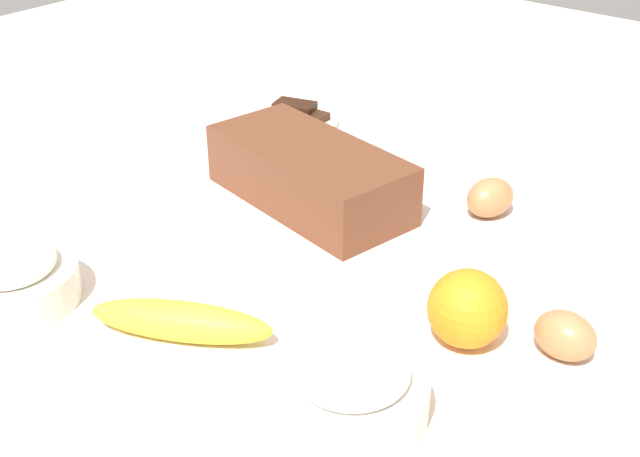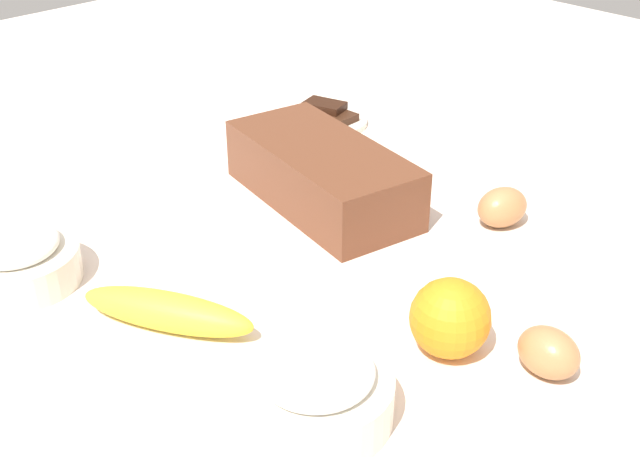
{
  "view_description": "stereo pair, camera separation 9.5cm",
  "coord_description": "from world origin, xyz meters",
  "px_view_note": "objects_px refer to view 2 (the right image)",
  "views": [
    {
      "loc": [
        -0.52,
        0.64,
        0.52
      ],
      "look_at": [
        0.0,
        0.0,
        0.04
      ],
      "focal_mm": 46.59,
      "sensor_mm": 36.0,
      "label": 1
    },
    {
      "loc": [
        -0.59,
        0.57,
        0.52
      ],
      "look_at": [
        0.0,
        0.0,
        0.04
      ],
      "focal_mm": 46.59,
      "sensor_mm": 36.0,
      "label": 2
    }
  ],
  "objects_px": {
    "sugar_bowl": "(316,389)",
    "banana": "(167,311)",
    "flour_bowl": "(16,258)",
    "orange_fruit": "(450,318)",
    "egg_near_butter": "(549,352)",
    "egg_beside_bowl": "(502,207)",
    "loaf_pan": "(322,173)",
    "chocolate_plate": "(326,118)"
  },
  "relations": [
    {
      "from": "sugar_bowl",
      "to": "banana",
      "type": "height_order",
      "value": "sugar_bowl"
    },
    {
      "from": "flour_bowl",
      "to": "orange_fruit",
      "type": "bearing_deg",
      "value": -149.23
    },
    {
      "from": "egg_near_butter",
      "to": "egg_beside_bowl",
      "type": "height_order",
      "value": "egg_beside_bowl"
    },
    {
      "from": "loaf_pan",
      "to": "banana",
      "type": "relative_size",
      "value": 1.58
    },
    {
      "from": "flour_bowl",
      "to": "egg_beside_bowl",
      "type": "height_order",
      "value": "flour_bowl"
    },
    {
      "from": "egg_beside_bowl",
      "to": "banana",
      "type": "bearing_deg",
      "value": 75.13
    },
    {
      "from": "sugar_bowl",
      "to": "banana",
      "type": "bearing_deg",
      "value": 4.93
    },
    {
      "from": "sugar_bowl",
      "to": "orange_fruit",
      "type": "distance_m",
      "value": 0.16
    },
    {
      "from": "orange_fruit",
      "to": "egg_beside_bowl",
      "type": "xyz_separation_m",
      "value": [
        0.11,
        -0.25,
        -0.01
      ]
    },
    {
      "from": "flour_bowl",
      "to": "orange_fruit",
      "type": "relative_size",
      "value": 1.72
    },
    {
      "from": "banana",
      "to": "chocolate_plate",
      "type": "xyz_separation_m",
      "value": [
        0.27,
        -0.49,
        -0.01
      ]
    },
    {
      "from": "chocolate_plate",
      "to": "flour_bowl",
      "type": "bearing_deg",
      "value": 98.53
    },
    {
      "from": "sugar_bowl",
      "to": "egg_beside_bowl",
      "type": "bearing_deg",
      "value": -77.59
    },
    {
      "from": "orange_fruit",
      "to": "chocolate_plate",
      "type": "bearing_deg",
      "value": -32.6
    },
    {
      "from": "orange_fruit",
      "to": "egg_beside_bowl",
      "type": "relative_size",
      "value": 1.2
    },
    {
      "from": "banana",
      "to": "egg_near_butter",
      "type": "relative_size",
      "value": 3.04
    },
    {
      "from": "flour_bowl",
      "to": "banana",
      "type": "relative_size",
      "value": 0.72
    },
    {
      "from": "sugar_bowl",
      "to": "egg_beside_bowl",
      "type": "xyz_separation_m",
      "value": [
        0.09,
        -0.41,
        -0.01
      ]
    },
    {
      "from": "banana",
      "to": "chocolate_plate",
      "type": "distance_m",
      "value": 0.56
    },
    {
      "from": "chocolate_plate",
      "to": "egg_beside_bowl",
      "type": "bearing_deg",
      "value": 169.74
    },
    {
      "from": "flour_bowl",
      "to": "sugar_bowl",
      "type": "xyz_separation_m",
      "value": [
        -0.39,
        -0.09,
        0.0
      ]
    },
    {
      "from": "loaf_pan",
      "to": "chocolate_plate",
      "type": "relative_size",
      "value": 2.3
    },
    {
      "from": "egg_near_butter",
      "to": "chocolate_plate",
      "type": "distance_m",
      "value": 0.64
    },
    {
      "from": "banana",
      "to": "chocolate_plate",
      "type": "relative_size",
      "value": 1.46
    },
    {
      "from": "chocolate_plate",
      "to": "loaf_pan",
      "type": "bearing_deg",
      "value": 134.48
    },
    {
      "from": "egg_near_butter",
      "to": "chocolate_plate",
      "type": "bearing_deg",
      "value": -25.33
    },
    {
      "from": "sugar_bowl",
      "to": "egg_near_butter",
      "type": "xyz_separation_m",
      "value": [
        -0.11,
        -0.2,
        -0.01
      ]
    },
    {
      "from": "sugar_bowl",
      "to": "orange_fruit",
      "type": "height_order",
      "value": "orange_fruit"
    },
    {
      "from": "egg_near_butter",
      "to": "orange_fruit",
      "type": "bearing_deg",
      "value": 25.78
    },
    {
      "from": "banana",
      "to": "chocolate_plate",
      "type": "height_order",
      "value": "banana"
    },
    {
      "from": "orange_fruit",
      "to": "chocolate_plate",
      "type": "xyz_separation_m",
      "value": [
        0.49,
        -0.32,
        -0.03
      ]
    },
    {
      "from": "loaf_pan",
      "to": "egg_near_butter",
      "type": "bearing_deg",
      "value": 178.21
    },
    {
      "from": "loaf_pan",
      "to": "chocolate_plate",
      "type": "bearing_deg",
      "value": -34.8
    },
    {
      "from": "loaf_pan",
      "to": "egg_beside_bowl",
      "type": "xyz_separation_m",
      "value": [
        -0.2,
        -0.12,
        -0.02
      ]
    },
    {
      "from": "orange_fruit",
      "to": "chocolate_plate",
      "type": "height_order",
      "value": "orange_fruit"
    },
    {
      "from": "sugar_bowl",
      "to": "banana",
      "type": "distance_m",
      "value": 0.2
    },
    {
      "from": "flour_bowl",
      "to": "banana",
      "type": "height_order",
      "value": "flour_bowl"
    },
    {
      "from": "sugar_bowl",
      "to": "flour_bowl",
      "type": "bearing_deg",
      "value": 12.55
    },
    {
      "from": "loaf_pan",
      "to": "banana",
      "type": "height_order",
      "value": "loaf_pan"
    },
    {
      "from": "flour_bowl",
      "to": "egg_beside_bowl",
      "type": "relative_size",
      "value": 2.07
    },
    {
      "from": "flour_bowl",
      "to": "sugar_bowl",
      "type": "bearing_deg",
      "value": -167.45
    },
    {
      "from": "orange_fruit",
      "to": "sugar_bowl",
      "type": "bearing_deg",
      "value": 81.89
    }
  ]
}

